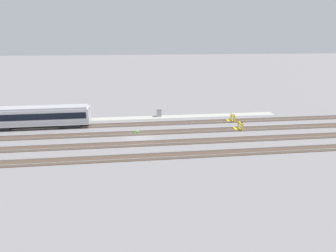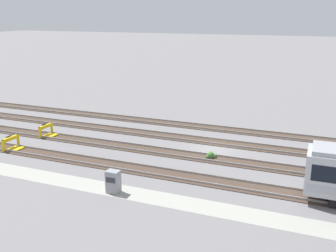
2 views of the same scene
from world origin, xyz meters
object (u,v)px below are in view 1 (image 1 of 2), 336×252
(electrical_cabinet, at_px, (159,113))
(weed_clump, at_px, (136,132))
(subway_car_front_row_leftmost, at_px, (35,117))
(bumper_stop_nearest_track, at_px, (231,118))
(bumper_stop_near_inner_track, at_px, (239,126))

(electrical_cabinet, relative_size, weed_clump, 1.74)
(weed_clump, bearing_deg, electrical_cabinet, -115.86)
(subway_car_front_row_leftmost, height_order, bumper_stop_nearest_track, subway_car_front_row_leftmost)
(subway_car_front_row_leftmost, distance_m, weed_clump, 17.61)
(electrical_cabinet, bearing_deg, bumper_stop_near_inner_track, 145.06)
(subway_car_front_row_leftmost, relative_size, weed_clump, 19.60)
(electrical_cabinet, bearing_deg, subway_car_front_row_leftmost, 11.76)
(subway_car_front_row_leftmost, distance_m, bumper_stop_near_inner_track, 34.31)
(subway_car_front_row_leftmost, relative_size, bumper_stop_near_inner_track, 9.01)
(bumper_stop_nearest_track, bearing_deg, subway_car_front_row_leftmost, 0.10)
(subway_car_front_row_leftmost, bearing_deg, weed_clump, 164.71)
(weed_clump, bearing_deg, subway_car_front_row_leftmost, -15.29)
(subway_car_front_row_leftmost, xyz_separation_m, weed_clump, (-16.89, 4.62, -1.80))
(bumper_stop_nearest_track, distance_m, weed_clump, 18.03)
(bumper_stop_near_inner_track, xyz_separation_m, electrical_cabinet, (12.70, -8.87, 0.29))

